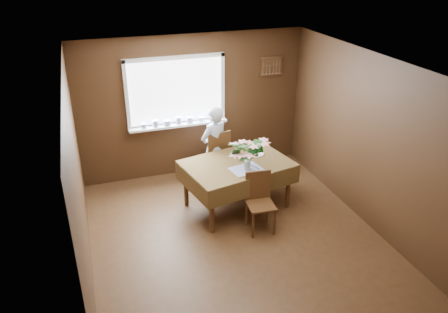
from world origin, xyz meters
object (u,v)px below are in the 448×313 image
object	(u,v)px
chair_far	(216,156)
seated_woman	(214,148)
chair_near	(259,199)
dining_table	(237,168)
flower_bouquet	(247,151)

from	to	relation	value
chair_far	seated_woman	size ratio (longest dim) A/B	0.69
seated_woman	chair_near	bearing A→B (deg)	76.84
dining_table	seated_woman	world-z (taller)	seated_woman
chair_far	chair_near	bearing A→B (deg)	83.57
seated_woman	flower_bouquet	size ratio (longest dim) A/B	2.79
dining_table	chair_near	bearing A→B (deg)	-91.98
chair_near	flower_bouquet	world-z (taller)	flower_bouquet
chair_near	seated_woman	distance (m)	1.42
chair_near	flower_bouquet	size ratio (longest dim) A/B	1.69
seated_woman	flower_bouquet	world-z (taller)	seated_woman
chair_far	chair_near	xyz separation A→B (m)	(0.21, -1.43, -0.06)
dining_table	chair_near	xyz separation A→B (m)	(0.11, -0.65, -0.19)
chair_far	flower_bouquet	world-z (taller)	flower_bouquet
chair_far	seated_woman	distance (m)	0.20
seated_woman	chair_far	bearing A→B (deg)	-151.82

